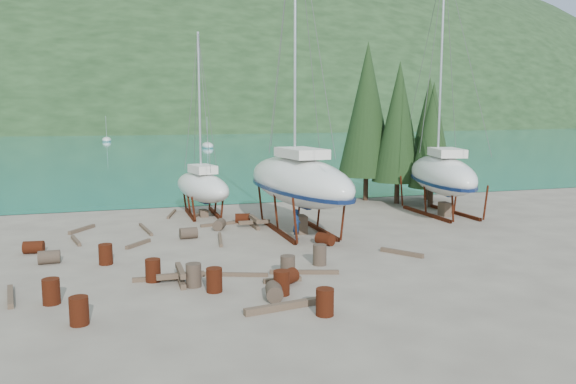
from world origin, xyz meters
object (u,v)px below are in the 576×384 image
object	(u,v)px
small_sailboat_shore	(202,186)
large_sailboat_far	(442,174)
large_sailboat_near	(298,180)
worker	(297,225)

from	to	relation	value
small_sailboat_shore	large_sailboat_far	bearing A→B (deg)	-27.50
large_sailboat_near	large_sailboat_far	world-z (taller)	large_sailboat_near
large_sailboat_near	large_sailboat_far	size ratio (longest dim) A/B	1.10
large_sailboat_far	small_sailboat_shore	world-z (taller)	large_sailboat_far
large_sailboat_far	worker	size ratio (longest dim) A/B	10.01
large_sailboat_near	large_sailboat_far	distance (m)	10.47
large_sailboat_far	worker	bearing A→B (deg)	-144.02
small_sailboat_shore	worker	size ratio (longest dim) A/B	7.14
large_sailboat_far	small_sailboat_shore	bearing A→B (deg)	179.50
large_sailboat_far	small_sailboat_shore	xyz separation A→B (m)	(-14.48, 4.18, -0.73)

